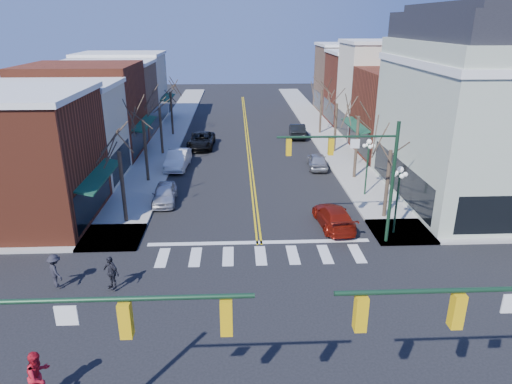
{
  "coord_description": "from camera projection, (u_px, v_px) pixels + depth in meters",
  "views": [
    {
      "loc": [
        -1.27,
        -16.15,
        12.18
      ],
      "look_at": [
        -0.14,
        8.78,
        2.8
      ],
      "focal_mm": 32.0,
      "sensor_mm": 36.0,
      "label": 1
    }
  ],
  "objects": [
    {
      "name": "ground",
      "position": [
        269.0,
        326.0,
        19.44
      ],
      "size": [
        160.0,
        160.0,
        0.0
      ],
      "primitive_type": "plane",
      "color": "black",
      "rests_on": "ground"
    },
    {
      "name": "sidewalk_left",
      "position": [
        146.0,
        177.0,
        37.75
      ],
      "size": [
        3.5,
        70.0,
        0.15
      ],
      "primitive_type": "cube",
      "color": "#9E9B93",
      "rests_on": "ground"
    },
    {
      "name": "sidewalk_right",
      "position": [
        355.0,
        174.0,
        38.49
      ],
      "size": [
        3.5,
        70.0,
        0.15
      ],
      "primitive_type": "cube",
      "color": "#9E9B93",
      "rests_on": "ground"
    },
    {
      "name": "bldg_left_brick_a",
      "position": [
        8.0,
        161.0,
        28.37
      ],
      "size": [
        10.0,
        8.5,
        8.0
      ],
      "primitive_type": "cube",
      "color": "maroon",
      "rests_on": "ground"
    },
    {
      "name": "bldg_left_stucco_a",
      "position": [
        54.0,
        136.0,
        35.71
      ],
      "size": [
        10.0,
        7.0,
        7.5
      ],
      "primitive_type": "cube",
      "color": "beige",
      "rests_on": "ground"
    },
    {
      "name": "bldg_left_brick_b",
      "position": [
        85.0,
        111.0,
        43.01
      ],
      "size": [
        10.0,
        9.0,
        8.5
      ],
      "primitive_type": "cube",
      "color": "maroon",
      "rests_on": "ground"
    },
    {
      "name": "bldg_left_tan",
      "position": [
        108.0,
        100.0,
        50.85
      ],
      "size": [
        10.0,
        7.5,
        7.8
      ],
      "primitive_type": "cube",
      "color": "#866349",
      "rests_on": "ground"
    },
    {
      "name": "bldg_left_stucco_b",
      "position": [
        123.0,
        89.0,
        58.03
      ],
      "size": [
        10.0,
        8.0,
        8.2
      ],
      "primitive_type": "cube",
      "color": "beige",
      "rests_on": "ground"
    },
    {
      "name": "bldg_right_brick_a",
      "position": [
        414.0,
        114.0,
        42.77
      ],
      "size": [
        10.0,
        8.5,
        8.0
      ],
      "primitive_type": "cube",
      "color": "maroon",
      "rests_on": "ground"
    },
    {
      "name": "bldg_right_stucco",
      "position": [
        389.0,
        91.0,
        49.67
      ],
      "size": [
        10.0,
        7.0,
        10.0
      ],
      "primitive_type": "cube",
      "color": "beige",
      "rests_on": "ground"
    },
    {
      "name": "bldg_right_brick_b",
      "position": [
        369.0,
        89.0,
        56.95
      ],
      "size": [
        10.0,
        8.0,
        8.5
      ],
      "primitive_type": "cube",
      "color": "maroon",
      "rests_on": "ground"
    },
    {
      "name": "bldg_right_tan",
      "position": [
        354.0,
        79.0,
        64.34
      ],
      "size": [
        10.0,
        8.0,
        9.0
      ],
      "primitive_type": "cube",
      "color": "#866349",
      "rests_on": "ground"
    },
    {
      "name": "victorian_corner",
      "position": [
        494.0,
        107.0,
        31.36
      ],
      "size": [
        12.25,
        14.25,
        13.3
      ],
      "color": "#AFBAA1",
      "rests_on": "ground"
    },
    {
      "name": "traffic_mast_near_left",
      "position": [
        56.0,
        363.0,
        10.63
      ],
      "size": [
        6.6,
        0.28,
        7.2
      ],
      "color": "#14331E",
      "rests_on": "ground"
    },
    {
      "name": "traffic_mast_far_right",
      "position": [
        361.0,
        167.0,
        24.94
      ],
      "size": [
        6.6,
        0.28,
        7.2
      ],
      "color": "#14331E",
      "rests_on": "ground"
    },
    {
      "name": "lamppost_corner",
      "position": [
        398.0,
        189.0,
        26.7
      ],
      "size": [
        0.36,
        0.36,
        4.33
      ],
      "color": "#14331E",
      "rests_on": "ground"
    },
    {
      "name": "lamppost_midblock",
      "position": [
        368.0,
        158.0,
        32.78
      ],
      "size": [
        0.36,
        0.36,
        4.33
      ],
      "color": "#14331E",
      "rests_on": "ground"
    },
    {
      "name": "tree_left_a",
      "position": [
        123.0,
        188.0,
        28.54
      ],
      "size": [
        0.24,
        0.24,
        4.76
      ],
      "primitive_type": "cylinder",
      "color": "#382B21",
      "rests_on": "ground"
    },
    {
      "name": "tree_left_b",
      "position": [
        146.0,
        152.0,
        35.97
      ],
      "size": [
        0.24,
        0.24,
        5.04
      ],
      "primitive_type": "cylinder",
      "color": "#382B21",
      "rests_on": "ground"
    },
    {
      "name": "tree_left_c",
      "position": [
        161.0,
        132.0,
        43.54
      ],
      "size": [
        0.24,
        0.24,
        4.55
      ],
      "primitive_type": "cylinder",
      "color": "#382B21",
      "rests_on": "ground"
    },
    {
      "name": "tree_left_d",
      "position": [
        172.0,
        114.0,
        50.96
      ],
      "size": [
        0.24,
        0.24,
        4.9
      ],
      "primitive_type": "cylinder",
      "color": "#382B21",
      "rests_on": "ground"
    },
    {
      "name": "tree_right_a",
      "position": [
        387.0,
        185.0,
        29.27
      ],
      "size": [
        0.24,
        0.24,
        4.62
      ],
      "primitive_type": "cylinder",
      "color": "#382B21",
      "rests_on": "ground"
    },
    {
      "name": "tree_right_b",
      "position": [
        356.0,
        148.0,
        36.66
      ],
      "size": [
        0.24,
        0.24,
        5.18
      ],
      "primitive_type": "cylinder",
      "color": "#382B21",
      "rests_on": "ground"
    },
    {
      "name": "tree_right_c",
      "position": [
        335.0,
        128.0,
        44.2
      ],
      "size": [
        0.24,
        0.24,
        4.83
      ],
      "primitive_type": "cylinder",
      "color": "#382B21",
      "rests_on": "ground"
    },
    {
      "name": "tree_right_d",
      "position": [
        321.0,
        112.0,
        51.66
      ],
      "size": [
        0.24,
        0.24,
        4.97
      ],
      "primitive_type": "cylinder",
      "color": "#382B21",
      "rests_on": "ground"
    },
    {
      "name": "car_left_near",
      "position": [
        165.0,
        194.0,
        32.39
      ],
      "size": [
        1.79,
        4.04,
        1.35
      ],
      "primitive_type": "imported",
      "rotation": [
        0.0,
        0.0,
        0.05
      ],
      "color": "silver",
      "rests_on": "ground"
    },
    {
      "name": "car_left_mid",
      "position": [
        178.0,
        159.0,
        39.99
      ],
      "size": [
        2.02,
        4.95,
        1.6
      ],
      "primitive_type": "imported",
      "rotation": [
        0.0,
        0.0,
        -0.07
      ],
      "color": "white",
      "rests_on": "ground"
    },
    {
      "name": "car_left_far",
      "position": [
        201.0,
        140.0,
        46.48
      ],
      "size": [
        2.74,
        5.55,
        1.52
      ],
      "primitive_type": "imported",
      "rotation": [
        0.0,
        0.0,
        -0.04
      ],
      "color": "black",
      "rests_on": "ground"
    },
    {
      "name": "car_right_near",
      "position": [
        334.0,
        217.0,
        28.59
      ],
      "size": [
        2.26,
        4.81,
        1.36
      ],
      "primitive_type": "imported",
      "rotation": [
        0.0,
        0.0,
        3.22
      ],
      "color": "maroon",
      "rests_on": "ground"
    },
    {
      "name": "car_right_mid",
      "position": [
        317.0,
        161.0,
        40.04
      ],
      "size": [
        1.85,
        4.1,
        1.37
      ],
      "primitive_type": "imported",
      "rotation": [
        0.0,
        0.0,
        3.08
      ],
      "color": "#AAABAF",
      "rests_on": "ground"
    },
    {
      "name": "car_right_far",
      "position": [
        297.0,
        131.0,
        50.62
      ],
      "size": [
        1.91,
        4.77,
        1.54
      ],
      "primitive_type": "imported",
      "rotation": [
        0.0,
        0.0,
        3.08
      ],
      "color": "black",
      "rests_on": "ground"
    },
    {
      "name": "pedestrian_red_b",
      "position": [
        39.0,
        376.0,
        15.17
      ],
      "size": [
        1.01,
        1.13,
        1.91
      ],
      "primitive_type": "imported",
      "rotation": [
        0.0,
        0.0,
        1.2
      ],
      "color": "#AF1220",
      "rests_on": "sidewalk_left"
    },
    {
      "name": "pedestrian_dark_a",
      "position": [
        111.0,
        272.0,
        21.64
      ],
      "size": [
        1.04,
        0.9,
        1.68
      ],
      "primitive_type": "imported",
      "rotation": [
        0.0,
        0.0,
        -0.61
      ],
      "color": "black",
      "rests_on": "sidewalk_left"
    },
    {
      "name": "pedestrian_dark_b",
      "position": [
        55.0,
        271.0,
        21.77
      ],
      "size": [
        1.18,
        1.23,
        1.68
      ],
      "primitive_type": "imported",
      "rotation": [
        0.0,
        0.0,
        2.28
      ],
      "color": "black",
      "rests_on": "sidewalk_left"
    }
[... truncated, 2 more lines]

